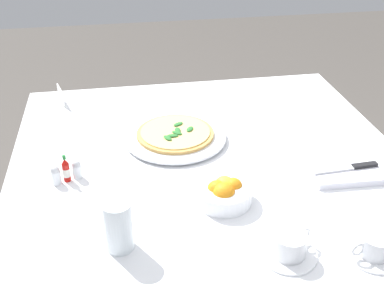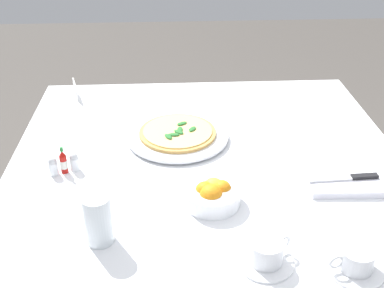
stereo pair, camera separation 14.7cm
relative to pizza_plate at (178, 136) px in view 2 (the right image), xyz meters
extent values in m
cube|color=white|center=(-0.09, 0.14, -0.02)|extent=(1.18, 1.18, 0.02)
cube|color=white|center=(-0.09, -0.45, -0.17)|extent=(1.18, 0.01, 0.28)
cube|color=white|center=(0.50, 0.14, -0.17)|extent=(0.01, 1.18, 0.28)
cylinder|color=brown|center=(-0.58, -0.36, -0.39)|extent=(0.06, 0.06, 0.71)
cylinder|color=brown|center=(0.41, -0.36, -0.39)|extent=(0.06, 0.06, 0.71)
cylinder|color=white|center=(0.00, 0.00, -0.01)|extent=(0.20, 0.20, 0.01)
cylinder|color=white|center=(0.00, 0.00, 0.00)|extent=(0.33, 0.33, 0.01)
cylinder|color=tan|center=(0.00, 0.00, 0.01)|extent=(0.25, 0.25, 0.01)
cylinder|color=#EFD17A|center=(0.00, 0.00, 0.02)|extent=(0.22, 0.22, 0.00)
ellipsoid|color=#2D7533|center=(-0.05, 0.00, 0.02)|extent=(0.03, 0.04, 0.01)
ellipsoid|color=#2D7533|center=(-0.02, -0.04, 0.02)|extent=(0.04, 0.03, 0.01)
ellipsoid|color=#2D7533|center=(-0.01, 0.00, 0.02)|extent=(0.02, 0.04, 0.01)
ellipsoid|color=#2D7533|center=(0.00, 0.02, 0.02)|extent=(0.04, 0.04, 0.01)
ellipsoid|color=#2D7533|center=(0.03, 0.04, 0.02)|extent=(0.03, 0.04, 0.01)
ellipsoid|color=#2D7533|center=(0.01, 0.03, 0.02)|extent=(0.04, 0.02, 0.01)
cylinder|color=white|center=(-0.18, 0.56, -0.01)|extent=(0.13, 0.13, 0.01)
cylinder|color=white|center=(-0.18, 0.56, 0.02)|extent=(0.08, 0.08, 0.05)
torus|color=white|center=(-0.22, 0.54, 0.02)|extent=(0.03, 0.02, 0.03)
cylinder|color=black|center=(-0.18, 0.56, 0.04)|extent=(0.07, 0.07, 0.00)
cylinder|color=white|center=(-0.37, 0.59, -0.01)|extent=(0.13, 0.13, 0.01)
cylinder|color=white|center=(-0.37, 0.59, 0.02)|extent=(0.08, 0.08, 0.05)
torus|color=white|center=(-0.32, 0.60, 0.02)|extent=(0.04, 0.01, 0.03)
cylinder|color=black|center=(-0.37, 0.59, 0.04)|extent=(0.07, 0.07, 0.00)
cylinder|color=white|center=(0.19, 0.47, 0.05)|extent=(0.07, 0.07, 0.13)
cylinder|color=silver|center=(0.19, 0.47, 0.03)|extent=(0.06, 0.06, 0.08)
cube|color=white|center=(-0.46, 0.28, 0.00)|extent=(0.23, 0.14, 0.02)
cube|color=silver|center=(-0.41, 0.28, 0.01)|extent=(0.12, 0.03, 0.01)
cube|color=black|center=(-0.51, 0.28, 0.01)|extent=(0.08, 0.02, 0.01)
cylinder|color=white|center=(-0.08, 0.34, 0.01)|extent=(0.15, 0.15, 0.04)
sphere|color=orange|center=(-0.06, 0.34, 0.03)|extent=(0.05, 0.05, 0.05)
sphere|color=orange|center=(-0.08, 0.36, 0.02)|extent=(0.06, 0.06, 0.06)
sphere|color=orange|center=(-0.11, 0.33, 0.03)|extent=(0.05, 0.05, 0.05)
sphere|color=yellow|center=(-0.08, 0.33, 0.03)|extent=(0.06, 0.06, 0.06)
cylinder|color=#B7140F|center=(0.33, 0.17, 0.02)|extent=(0.02, 0.02, 0.05)
cylinder|color=white|center=(0.33, 0.17, 0.02)|extent=(0.02, 0.02, 0.02)
cone|color=#B7140F|center=(0.33, 0.17, 0.05)|extent=(0.02, 0.02, 0.02)
cylinder|color=#1E722D|center=(0.33, 0.17, 0.07)|extent=(0.01, 0.01, 0.01)
cylinder|color=white|center=(0.36, 0.18, 0.01)|extent=(0.03, 0.03, 0.04)
cylinder|color=white|center=(0.36, 0.18, 0.00)|extent=(0.02, 0.02, 0.03)
sphere|color=silver|center=(0.36, 0.18, 0.03)|extent=(0.02, 0.02, 0.02)
cylinder|color=white|center=(0.30, 0.16, 0.01)|extent=(0.03, 0.03, 0.04)
cylinder|color=#38332D|center=(0.30, 0.16, 0.00)|extent=(0.02, 0.02, 0.03)
sphere|color=silver|center=(0.30, 0.16, 0.03)|extent=(0.02, 0.02, 0.02)
cube|color=white|center=(0.38, -0.34, 0.02)|extent=(0.03, 0.09, 0.06)
camera|label=1|loc=(0.17, 1.32, 0.76)|focal=44.59mm
camera|label=2|loc=(0.02, 1.33, 0.76)|focal=44.59mm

